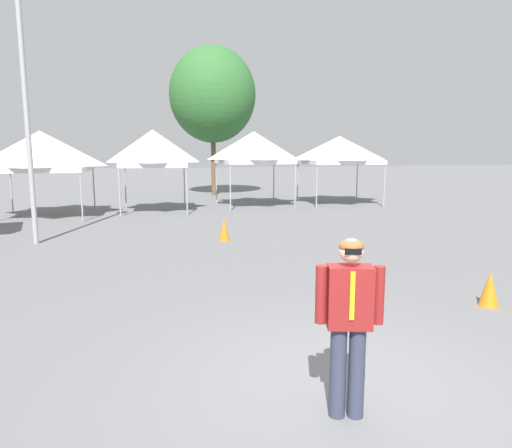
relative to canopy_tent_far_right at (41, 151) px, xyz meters
The scene contains 10 objects.
ground_plane 16.58m from the canopy_tent_far_right, 69.49° to the right, with size 140.00×140.00×0.00m, color slate.
canopy_tent_far_right is the anchor object (origin of this frame).
canopy_tent_far_left 4.36m from the canopy_tent_far_right, ahead, with size 2.96×2.96×3.49m.
canopy_tent_right_of_center 9.09m from the canopy_tent_far_right, ahead, with size 3.27×3.27×3.50m.
canopy_tent_behind_center 13.38m from the canopy_tent_far_right, ahead, with size 3.73×3.73×3.32m.
person_foreground 16.93m from the canopy_tent_far_right, 70.98° to the right, with size 0.63×0.35×1.78m.
light_pole_near_lift 6.21m from the canopy_tent_far_right, 82.52° to the right, with size 0.36×0.36×7.99m.
tree_behind_tents_left 11.44m from the canopy_tent_far_right, 42.80° to the left, with size 4.99×4.99×8.57m.
traffic_cone_lot_center 16.56m from the canopy_tent_far_right, 55.63° to the right, with size 0.32×0.32×0.60m, color orange.
traffic_cone_near_barrier 9.30m from the canopy_tent_far_right, 48.21° to the right, with size 0.32×0.32×0.65m, color orange.
Camera 1 is at (-2.15, -4.43, 2.58)m, focal length 32.29 mm.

